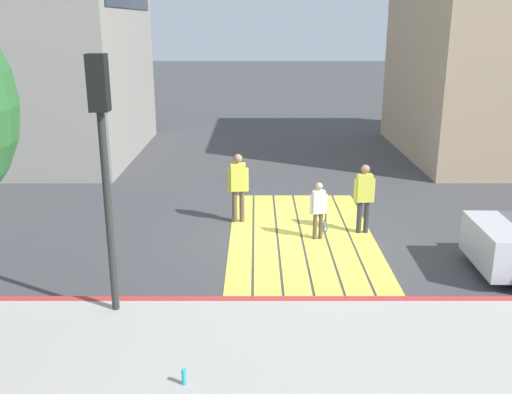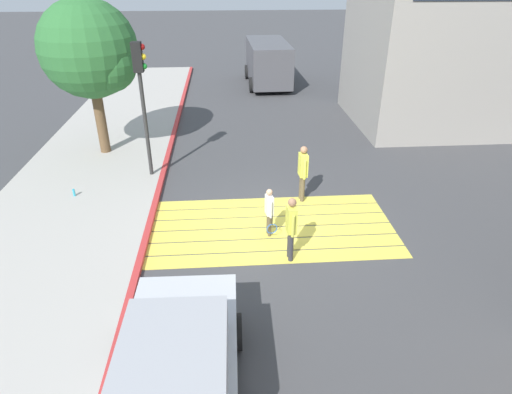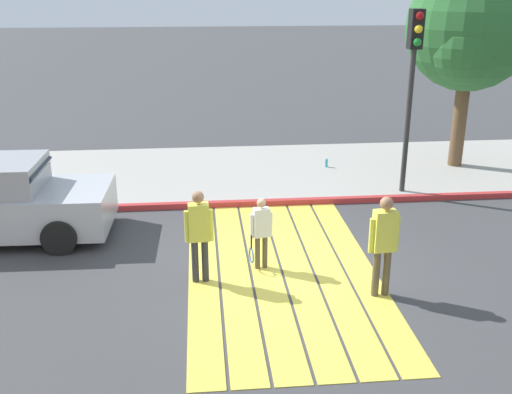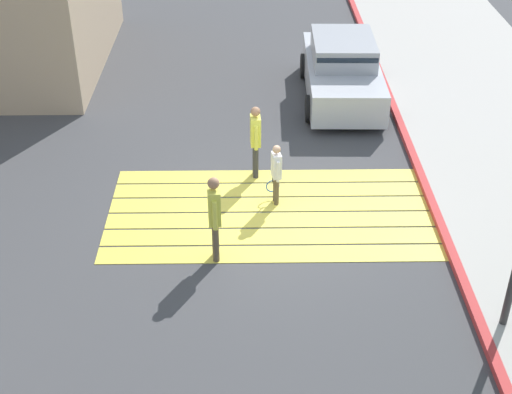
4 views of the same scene
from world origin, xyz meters
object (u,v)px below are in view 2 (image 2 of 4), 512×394
object	(u,v)px
traffic_light_corner	(141,84)
van_down_street	(268,62)
pedestrian_child_with_racket	(269,210)
street_tree	(92,52)
car_parked_near_curb	(177,382)
pedestrian_adult_lead	(303,170)
pedestrian_adult_trailing	(291,225)
water_bottle	(74,193)

from	to	relation	value
traffic_light_corner	van_down_street	bearing A→B (deg)	67.62
traffic_light_corner	pedestrian_child_with_racket	xyz separation A→B (m)	(3.46, -3.72, -2.30)
van_down_street	street_tree	world-z (taller)	street_tree
car_parked_near_curb	pedestrian_adult_lead	world-z (taller)	pedestrian_adult_lead
street_tree	pedestrian_adult_trailing	xyz separation A→B (m)	(5.70, -6.83, -2.69)
water_bottle	pedestrian_adult_lead	world-z (taller)	pedestrian_adult_lead
van_down_street	pedestrian_adult_trailing	bearing A→B (deg)	-93.77
car_parked_near_curb	van_down_street	size ratio (longest dim) A/B	0.83
car_parked_near_curb	water_bottle	distance (m)	8.21
water_bottle	pedestrian_child_with_racket	world-z (taller)	pedestrian_child_with_racket
traffic_light_corner	pedestrian_adult_lead	size ratio (longest dim) A/B	2.50
pedestrian_child_with_racket	traffic_light_corner	bearing A→B (deg)	132.91
van_down_street	pedestrian_child_with_racket	world-z (taller)	van_down_street
car_parked_near_curb	pedestrian_adult_trailing	distance (m)	4.54
traffic_light_corner	pedestrian_adult_trailing	size ratio (longest dim) A/B	2.62
water_bottle	traffic_light_corner	bearing A→B (deg)	33.50
van_down_street	pedestrian_child_with_racket	size ratio (longest dim) A/B	3.99
car_parked_near_curb	street_tree	size ratio (longest dim) A/B	0.82
traffic_light_corner	water_bottle	world-z (taller)	traffic_light_corner
water_bottle	pedestrian_adult_trailing	world-z (taller)	pedestrian_adult_trailing
street_tree	water_bottle	distance (m)	4.84
pedestrian_adult_trailing	car_parked_near_curb	bearing A→B (deg)	-120.02
pedestrian_adult_trailing	pedestrian_child_with_racket	world-z (taller)	pedestrian_adult_trailing
pedestrian_adult_lead	water_bottle	bearing A→B (deg)	175.58
pedestrian_adult_trailing	pedestrian_child_with_racket	distance (m)	1.15
van_down_street	water_bottle	bearing A→B (deg)	-117.70
van_down_street	traffic_light_corner	world-z (taller)	traffic_light_corner
van_down_street	pedestrian_child_with_racket	distance (m)	15.84
pedestrian_adult_trailing	pedestrian_adult_lead	bearing A→B (deg)	75.36
van_down_street	water_bottle	size ratio (longest dim) A/B	23.84
water_bottle	pedestrian_adult_trailing	bearing A→B (deg)	-29.76
van_down_street	pedestrian_adult_lead	size ratio (longest dim) A/B	3.09
van_down_street	water_bottle	xyz separation A→B (m)	(-7.05, -13.42, -1.05)
pedestrian_child_with_racket	street_tree	bearing A→B (deg)	132.60
traffic_light_corner	pedestrian_adult_lead	world-z (taller)	traffic_light_corner
pedestrian_adult_trailing	pedestrian_child_with_racket	size ratio (longest dim) A/B	1.23
pedestrian_child_with_racket	pedestrian_adult_lead	bearing A→B (deg)	57.83
pedestrian_adult_lead	car_parked_near_curb	bearing A→B (deg)	-113.94
traffic_light_corner	pedestrian_child_with_racket	bearing A→B (deg)	-47.09
car_parked_near_curb	van_down_street	distance (m)	21.03
traffic_light_corner	street_tree	world-z (taller)	street_tree
traffic_light_corner	car_parked_near_curb	bearing A→B (deg)	-79.73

